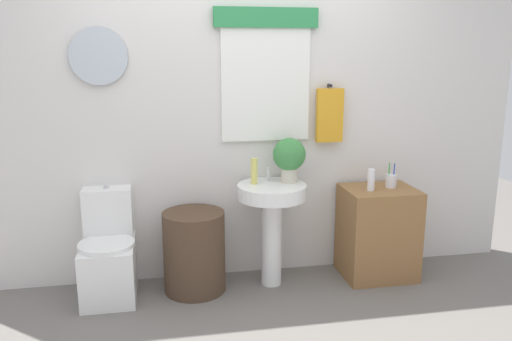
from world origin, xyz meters
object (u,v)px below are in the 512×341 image
Objects in this scene: soap_bottle at (254,171)px; potted_plant at (289,156)px; lotion_bottle at (371,180)px; laundry_hamper at (194,252)px; toothbrush_cup at (391,181)px; toilet at (109,256)px; wooden_cabinet at (378,232)px; pedestal_sink at (272,210)px.

potted_plant is (0.26, 0.01, 0.10)m from soap_bottle.
potted_plant is 0.63m from lotion_bottle.
laundry_hamper is at bearing -173.60° from soap_bottle.
potted_plant reaches higher than toothbrush_cup.
toothbrush_cup is at bearing 17.92° from lotion_bottle.
toilet is 1.11× the size of wooden_cabinet.
soap_bottle reaches higher than toothbrush_cup.
pedestal_sink is at bearing -178.75° from toothbrush_cup.
wooden_cabinet is (0.83, 0.00, -0.22)m from pedestal_sink.
soap_bottle is at bearing 6.40° from laundry_hamper.
pedestal_sink is at bearing -1.72° from toilet.
lotion_bottle reaches higher than laundry_hamper.
toilet reaches higher than wooden_cabinet.
potted_plant is at bearing 23.20° from pedestal_sink.
soap_bottle is at bearing 178.36° from toothbrush_cup.
wooden_cabinet is (1.39, 0.00, 0.05)m from laundry_hamper.
laundry_hamper is at bearing 178.24° from lotion_bottle.
pedestal_sink is 0.94m from toothbrush_cup.
laundry_hamper is 0.77× the size of pedestal_sink.
soap_bottle is (1.04, 0.02, 0.56)m from toilet.
soap_bottle reaches higher than toilet.
toilet is 1.18m from soap_bottle.
laundry_hamper is 1.81× the size of potted_plant.
toothbrush_cup is (0.78, -0.04, -0.21)m from potted_plant.
toilet is 1.01× the size of pedestal_sink.
pedestal_sink is 4.11× the size of toothbrush_cup.
soap_bottle is at bearing 157.38° from pedestal_sink.
toilet reaches higher than laundry_hamper.
toothbrush_cup is (1.49, 0.02, 0.45)m from laundry_hamper.
soap_bottle reaches higher than pedestal_sink.
lotion_bottle is (1.30, -0.04, 0.48)m from laundry_hamper.
toothbrush_cup is at bearing 1.25° from pedestal_sink.
soap_bottle is 1.16× the size of lotion_bottle.
wooden_cabinet is 2.14× the size of potted_plant.
laundry_hamper is 3.14× the size of soap_bottle.
lotion_bottle is (-0.09, -0.04, 0.43)m from wooden_cabinet.
potted_plant is 2.00× the size of lotion_bottle.
wooden_cabinet is at bearing 23.29° from lotion_bottle.
toothbrush_cup is (1.04, -0.03, -0.11)m from soap_bottle.
toothbrush_cup is at bearing 12.20° from wooden_cabinet.
pedestal_sink is 0.77m from lotion_bottle.
laundry_hamper is (0.60, -0.03, 0.00)m from toilet.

